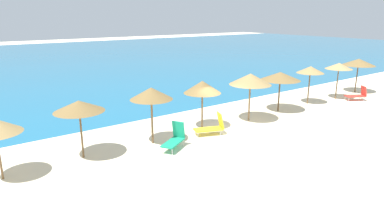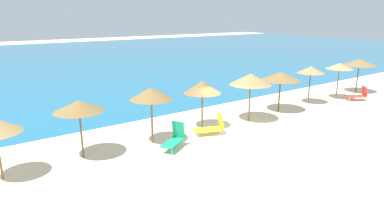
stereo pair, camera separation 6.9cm
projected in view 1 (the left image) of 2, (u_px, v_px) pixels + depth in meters
ground_plane at (229, 134)px, 18.30m from camera, size 160.00×160.00×0.00m
sea_water at (49, 61)px, 47.35m from camera, size 160.00×64.58×0.01m
beach_umbrella_3 at (79, 106)px, 14.68m from camera, size 2.20×2.20×2.65m
beach_umbrella_4 at (151, 94)px, 16.35m from camera, size 2.09×2.09×2.86m
beach_umbrella_5 at (202, 87)px, 18.67m from camera, size 2.09×2.09×2.73m
beach_umbrella_6 at (250, 79)px, 19.98m from camera, size 2.51×2.51×2.90m
beach_umbrella_7 at (280, 76)px, 22.11m from camera, size 2.62×2.62×2.63m
beach_umbrella_8 at (310, 70)px, 23.96m from camera, size 1.92×1.92×2.72m
beach_umbrella_9 at (339, 66)px, 25.35m from camera, size 1.98×1.98×2.76m
beach_umbrella_10 at (359, 62)px, 27.53m from camera, size 2.59×2.59×2.79m
lounge_chair_1 at (358, 94)px, 25.42m from camera, size 1.56×1.31×1.09m
lounge_chair_2 at (212, 126)px, 18.12m from camera, size 1.69×1.15×1.20m
lounge_chair_3 at (175, 138)px, 16.23m from camera, size 1.57×1.28×1.25m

